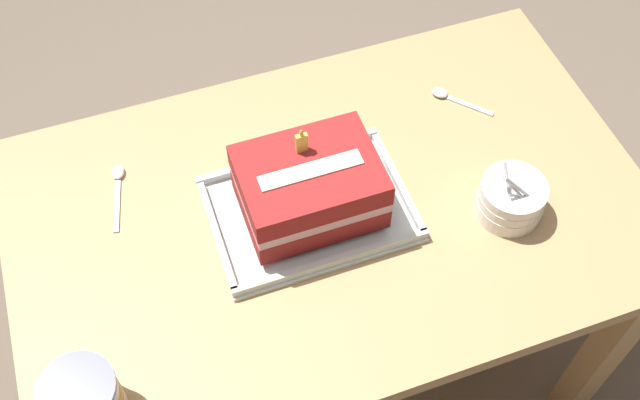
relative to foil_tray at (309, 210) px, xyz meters
The scene contains 7 objects.
ground_plane 0.71m from the foil_tray, ahead, with size 8.00×8.00×0.00m, color #6B5B4C.
dining_table 0.12m from the foil_tray, ahead, with size 1.14×0.72×0.70m.
foil_tray is the anchor object (origin of this frame).
birthday_cake 0.07m from the foil_tray, 90.00° to the left, with size 0.23×0.18×0.17m.
bowl_stack 0.36m from the foil_tray, 19.04° to the right, with size 0.12×0.12×0.12m.
serving_spoon_near_tray 0.36m from the foil_tray, 150.20° to the left, with size 0.05×0.15×0.01m.
serving_spoon_by_bowls 0.39m from the foil_tray, 25.93° to the left, with size 0.10×0.11×0.01m.
Camera 1 is at (-0.28, -0.72, 1.83)m, focal length 42.74 mm.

